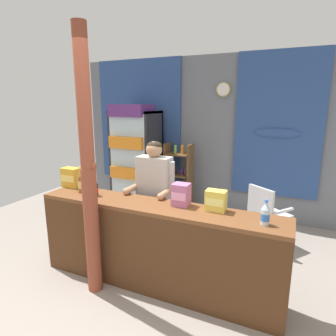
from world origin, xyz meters
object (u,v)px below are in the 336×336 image
(shopkeeper, at_px, (154,188))
(soda_bottle_cola, at_px, (95,188))
(stall_counter, at_px, (151,242))
(snack_box_instant_noodle, at_px, (216,201))
(bottle_shelf_rack, at_px, (179,177))
(soda_bottle_iced_tea, at_px, (82,181))
(soda_bottle_water, at_px, (265,214))
(snack_box_choco_powder, at_px, (71,177))
(timber_post, at_px, (88,174))
(drink_fridge, at_px, (136,154))
(snack_box_wafer, at_px, (181,195))
(plastic_lawn_chair, at_px, (266,212))

(shopkeeper, xyz_separation_m, soda_bottle_cola, (-0.52, -0.44, 0.06))
(stall_counter, xyz_separation_m, snack_box_instant_noodle, (0.61, 0.20, 0.47))
(stall_counter, distance_m, soda_bottle_cola, 0.89)
(shopkeeper, bearing_deg, snack_box_instant_noodle, -21.49)
(bottle_shelf_rack, relative_size, soda_bottle_cola, 5.99)
(bottle_shelf_rack, distance_m, soda_bottle_iced_tea, 2.15)
(stall_counter, xyz_separation_m, soda_bottle_water, (1.08, 0.05, 0.47))
(soda_bottle_iced_tea, bearing_deg, bottle_shelf_rack, 79.92)
(soda_bottle_cola, bearing_deg, snack_box_choco_powder, 161.62)
(stall_counter, bearing_deg, timber_post, -157.02)
(shopkeeper, height_order, soda_bottle_water, shopkeeper)
(drink_fridge, height_order, shopkeeper, drink_fridge)
(soda_bottle_water, height_order, snack_box_instant_noodle, soda_bottle_water)
(snack_box_wafer, distance_m, snack_box_instant_noodle, 0.36)
(soda_bottle_iced_tea, relative_size, soda_bottle_water, 1.39)
(snack_box_instant_noodle, bearing_deg, drink_fridge, 137.97)
(drink_fridge, distance_m, soda_bottle_iced_tea, 1.85)
(plastic_lawn_chair, relative_size, soda_bottle_water, 3.83)
(bottle_shelf_rack, xyz_separation_m, plastic_lawn_chair, (1.58, -0.69, -0.16))
(soda_bottle_cola, height_order, snack_box_instant_noodle, soda_bottle_cola)
(shopkeeper, height_order, snack_box_choco_powder, shopkeeper)
(shopkeeper, height_order, soda_bottle_iced_tea, shopkeeper)
(shopkeeper, distance_m, snack_box_instant_noodle, 0.90)
(soda_bottle_water, bearing_deg, soda_bottle_cola, 178.86)
(bottle_shelf_rack, xyz_separation_m, snack_box_choco_powder, (-0.64, -1.95, 0.39))
(drink_fridge, xyz_separation_m, soda_bottle_water, (2.40, -1.88, -0.04))
(timber_post, height_order, soda_bottle_cola, timber_post)
(soda_bottle_iced_tea, relative_size, soda_bottle_cola, 1.49)
(drink_fridge, height_order, snack_box_wafer, drink_fridge)
(drink_fridge, distance_m, snack_box_wafer, 2.34)
(snack_box_wafer, distance_m, snack_box_choco_powder, 1.49)
(soda_bottle_water, height_order, soda_bottle_cola, soda_bottle_water)
(soda_bottle_cola, xyz_separation_m, snack_box_choco_powder, (-0.49, 0.16, 0.03))
(soda_bottle_iced_tea, distance_m, snack_box_wafer, 1.22)
(soda_bottle_water, height_order, snack_box_choco_powder, snack_box_choco_powder)
(soda_bottle_iced_tea, bearing_deg, stall_counter, -7.00)
(stall_counter, xyz_separation_m, snack_box_wafer, (0.25, 0.19, 0.49))
(drink_fridge, xyz_separation_m, snack_box_instant_noodle, (1.93, -1.74, -0.03))
(soda_bottle_cola, bearing_deg, timber_post, -58.88)
(drink_fridge, bearing_deg, snack_box_wafer, -48.04)
(snack_box_instant_noodle, height_order, snack_box_choco_powder, snack_box_choco_powder)
(shopkeeper, distance_m, soda_bottle_water, 1.40)
(drink_fridge, bearing_deg, snack_box_instant_noodle, -42.03)
(plastic_lawn_chair, relative_size, snack_box_wafer, 3.74)
(snack_box_instant_noodle, bearing_deg, plastic_lawn_chair, 74.25)
(drink_fridge, distance_m, shopkeeper, 1.78)
(stall_counter, bearing_deg, snack_box_choco_powder, 168.72)
(soda_bottle_iced_tea, xyz_separation_m, snack_box_wafer, (1.22, 0.07, -0.02))
(soda_bottle_cola, xyz_separation_m, snack_box_wafer, (1.00, 0.10, 0.03))
(stall_counter, distance_m, drink_fridge, 2.39)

